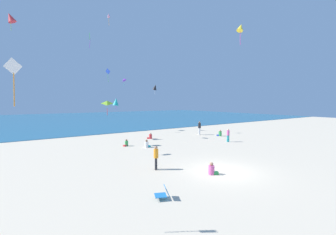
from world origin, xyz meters
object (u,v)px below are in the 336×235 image
object	(u,v)px
person_3	(199,127)
person_5	(220,134)
kite_lime	(107,102)
kite_teal	(116,102)
person_6	(126,144)
person_7	(212,170)
kite_red	(10,17)
kite_yellow	(240,28)
kite_purple	(123,80)
person_4	(150,136)
kite_white	(13,70)
kite_blue	(108,72)
person_1	(228,134)
beach_chair_near_camera	(163,193)
person_0	(147,144)
kite_pink	(109,16)
kite_green	(90,37)
person_2	(156,156)
kite_black	(155,87)

from	to	relation	value
person_3	person_5	xyz separation A→B (m)	(1.38, -2.28, -0.72)
person_3	kite_lime	xyz separation A→B (m)	(-13.74, -4.08, 3.27)
person_5	kite_teal	distance (m)	13.36
person_6	person_7	bearing A→B (deg)	73.07
kite_red	kite_yellow	xyz separation A→B (m)	(13.89, -15.27, -2.44)
kite_purple	person_4	bearing A→B (deg)	-92.76
kite_white	kite_teal	bearing A→B (deg)	58.76
person_7	kite_blue	bearing A→B (deg)	112.24
person_4	person_5	bearing A→B (deg)	-160.58
person_6	kite_purple	size ratio (longest dim) A/B	0.55
person_1	kite_purple	size ratio (longest dim) A/B	1.18
kite_red	person_6	bearing A→B (deg)	-34.03
person_3	person_6	xyz separation A→B (m)	(-10.98, -1.44, -0.77)
beach_chair_near_camera	person_1	size ratio (longest dim) A/B	0.56
person_4	person_6	size ratio (longest dim) A/B	1.09
person_5	kite_blue	size ratio (longest dim) A/B	0.43
beach_chair_near_camera	person_5	distance (m)	19.40
person_7	kite_yellow	distance (m)	10.55
kite_red	kite_teal	bearing A→B (deg)	-11.58
person_0	person_7	xyz separation A→B (m)	(-0.63, -9.11, 0.00)
person_7	kite_pink	size ratio (longest dim) A/B	0.46
person_4	kite_green	bearing A→B (deg)	4.44
person_3	kite_pink	bearing A→B (deg)	21.64
person_4	kite_red	distance (m)	17.97
kite_red	kite_blue	world-z (taller)	kite_red
person_7	kite_blue	xyz separation A→B (m)	(1.21, 21.06, 8.18)
person_6	kite_teal	xyz separation A→B (m)	(0.59, 4.04, 4.08)
kite_lime	beach_chair_near_camera	bearing A→B (deg)	-94.71
person_6	kite_red	xyz separation A→B (m)	(-8.85, 5.98, 11.97)
kite_yellow	kite_green	bearing A→B (deg)	112.57
kite_lime	kite_green	distance (m)	11.80
person_1	person_2	distance (m)	12.21
person_2	kite_yellow	xyz separation A→B (m)	(6.59, -1.18, 8.90)
beach_chair_near_camera	person_0	distance (m)	11.36
kite_white	kite_purple	world-z (taller)	kite_purple
person_7	kite_green	bearing A→B (deg)	122.80
person_4	kite_pink	bearing A→B (deg)	-31.02
person_0	kite_purple	size ratio (longest dim) A/B	0.62
beach_chair_near_camera	person_3	world-z (taller)	person_3
person_6	kite_black	xyz separation A→B (m)	(8.42, 8.43, 6.24)
person_1	person_3	size ratio (longest dim) A/B	0.81
person_6	kite_lime	size ratio (longest dim) A/B	0.52
person_7	kite_yellow	xyz separation A→B (m)	(4.33, 1.54, 9.50)
kite_white	kite_yellow	xyz separation A→B (m)	(13.87, 2.20, 4.43)
person_4	kite_red	xyz separation A→B (m)	(-12.92, 3.61, 11.95)
person_1	kite_black	xyz separation A→B (m)	(-1.58, 12.57, 5.66)
kite_purple	kite_white	bearing A→B (deg)	-120.72
person_3	kite_green	size ratio (longest dim) A/B	1.03
person_5	person_7	xyz separation A→B (m)	(-11.64, -9.99, -0.02)
person_7	kite_green	world-z (taller)	kite_green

